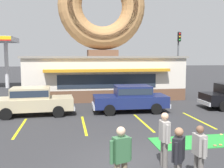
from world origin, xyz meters
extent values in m
plane|color=#2D2D30|center=(0.00, 0.00, 0.00)|extent=(160.00, 160.00, 0.00)
cube|color=brown|center=(0.96, 14.00, 0.45)|extent=(12.00, 6.00, 0.90)
cube|color=silver|center=(0.96, 14.00, 2.05)|extent=(12.00, 6.00, 2.30)
cube|color=gray|center=(0.96, 14.00, 3.28)|extent=(12.30, 6.30, 0.16)
cube|color=orange|center=(0.96, 10.70, 2.35)|extent=(9.00, 0.60, 0.20)
cube|color=#232D3D|center=(0.96, 10.98, 1.55)|extent=(7.20, 0.03, 1.00)
cube|color=brown|center=(0.96, 14.00, 3.61)|extent=(2.40, 1.80, 0.50)
torus|color=#B27F4C|center=(0.96, 14.00, 7.41)|extent=(7.10, 1.90, 7.10)
torus|color=#9E6B42|center=(0.96, 13.57, 7.41)|extent=(6.25, 1.05, 6.24)
cube|color=green|center=(3.19, 1.69, 0.01)|extent=(3.75, 1.52, 0.03)
torus|color=#D17F47|center=(1.96, 2.31, 0.05)|extent=(0.13, 0.13, 0.04)
torus|color=#E5C666|center=(4.53, 2.32, 0.05)|extent=(0.13, 0.13, 0.04)
torus|color=#D8667F|center=(2.47, 1.95, 0.05)|extent=(0.13, 0.13, 0.04)
torus|color=brown|center=(1.62, 1.48, 0.05)|extent=(0.13, 0.13, 0.04)
torus|color=#D17F47|center=(3.25, 1.92, 0.05)|extent=(0.13, 0.13, 0.04)
torus|color=#D17F47|center=(3.75, 1.12, 0.05)|extent=(0.13, 0.13, 0.04)
torus|color=brown|center=(3.60, 2.01, 0.05)|extent=(0.13, 0.13, 0.04)
torus|color=#A5724C|center=(3.50, 1.09, 0.05)|extent=(0.13, 0.13, 0.04)
torus|color=#A5724C|center=(1.96, 1.67, 0.05)|extent=(0.13, 0.13, 0.04)
sphere|color=white|center=(2.63, 1.80, 0.05)|extent=(0.04, 0.04, 0.04)
cube|color=silver|center=(6.62, 7.61, 0.42)|extent=(0.17, 1.67, 0.24)
cylinder|color=black|center=(7.52, 8.45, 0.32)|extent=(0.65, 0.25, 0.64)
cylinder|color=black|center=(7.45, 6.69, 0.32)|extent=(0.65, 0.25, 0.64)
cube|color=#BCAD89|center=(-3.83, 7.66, 0.66)|extent=(4.48, 1.96, 0.68)
cube|color=#BCAD89|center=(-3.98, 7.66, 1.30)|extent=(2.17, 1.66, 0.60)
cube|color=#232D3D|center=(-3.98, 7.66, 1.32)|extent=(2.09, 1.68, 0.36)
cube|color=silver|center=(-1.60, 7.77, 0.42)|extent=(0.18, 1.67, 0.24)
cylinder|color=black|center=(-2.50, 8.60, 0.32)|extent=(0.65, 0.25, 0.64)
cylinder|color=black|center=(-2.42, 6.85, 0.32)|extent=(0.65, 0.25, 0.64)
cylinder|color=black|center=(-5.23, 8.48, 0.32)|extent=(0.65, 0.25, 0.64)
cylinder|color=black|center=(-5.15, 6.72, 0.32)|extent=(0.65, 0.25, 0.64)
cube|color=navy|center=(1.81, 7.61, 0.66)|extent=(4.45, 1.88, 0.68)
cube|color=navy|center=(1.96, 7.61, 1.30)|extent=(2.14, 1.62, 0.60)
cube|color=#232D3D|center=(1.96, 7.61, 1.32)|extent=(2.06, 1.64, 0.36)
cube|color=silver|center=(-0.42, 7.68, 0.42)|extent=(0.15, 1.67, 0.24)
cube|color=silver|center=(4.04, 7.55, 0.42)|extent=(0.15, 1.67, 0.24)
cylinder|color=black|center=(0.42, 6.77, 0.32)|extent=(0.65, 0.24, 0.64)
cylinder|color=black|center=(0.47, 8.53, 0.32)|extent=(0.65, 0.24, 0.64)
cylinder|color=black|center=(3.15, 6.70, 0.32)|extent=(0.65, 0.24, 0.64)
cylinder|color=black|center=(3.20, 8.45, 0.32)|extent=(0.65, 0.24, 0.64)
cube|color=black|center=(0.77, -1.76, 1.10)|extent=(0.42, 0.45, 0.59)
cylinder|color=black|center=(0.92, -1.56, 1.07)|extent=(0.10, 0.10, 0.54)
cylinder|color=black|center=(0.62, -1.96, 1.07)|extent=(0.10, 0.10, 0.54)
sphere|color=#9E7051|center=(0.77, -1.76, 1.54)|extent=(0.22, 0.22, 0.22)
cylinder|color=slate|center=(1.53, -1.27, 0.38)|extent=(0.15, 0.15, 0.76)
cube|color=gray|center=(1.53, -1.37, 1.04)|extent=(0.25, 0.39, 0.56)
cylinder|color=gray|center=(1.54, -1.62, 1.01)|extent=(0.10, 0.10, 0.51)
cylinder|color=gray|center=(1.52, -1.12, 1.01)|extent=(0.10, 0.10, 0.51)
sphere|color=brown|center=(1.53, -1.37, 1.45)|extent=(0.20, 0.20, 0.20)
cylinder|color=slate|center=(0.95, -0.43, 0.42)|extent=(0.15, 0.15, 0.83)
cylinder|color=slate|center=(0.96, -0.23, 0.42)|extent=(0.15, 0.15, 0.83)
cube|color=gray|center=(0.96, -0.33, 1.14)|extent=(0.25, 0.39, 0.61)
cylinder|color=gray|center=(0.95, -0.58, 1.11)|extent=(0.10, 0.10, 0.56)
cylinder|color=gray|center=(0.96, -0.08, 1.11)|extent=(0.10, 0.10, 0.56)
sphere|color=tan|center=(0.96, -0.33, 1.58)|extent=(0.22, 0.22, 0.22)
cube|color=#386B42|center=(-0.65, -1.63, 1.14)|extent=(0.44, 0.35, 0.61)
cylinder|color=#386B42|center=(-0.41, -1.56, 1.11)|extent=(0.10, 0.10, 0.56)
cylinder|color=#386B42|center=(-0.88, -1.71, 1.11)|extent=(0.10, 0.10, 0.56)
sphere|color=beige|center=(-0.65, -1.63, 1.59)|extent=(0.22, 0.22, 0.22)
cylinder|color=#232833|center=(6.82, 11.42, 0.47)|extent=(0.56, 0.56, 0.95)
torus|color=black|center=(6.82, 11.42, 0.95)|extent=(0.57, 0.57, 0.05)
cylinder|color=#595B60|center=(9.08, 17.36, 2.90)|extent=(0.16, 0.16, 5.80)
cube|color=black|center=(9.08, 17.18, 5.25)|extent=(0.28, 0.24, 0.90)
sphere|color=red|center=(9.08, 17.06, 5.55)|extent=(0.18, 0.18, 0.18)
sphere|color=orange|center=(9.08, 17.06, 5.25)|extent=(0.18, 0.18, 0.18)
sphere|color=green|center=(9.08, 17.06, 4.95)|extent=(0.18, 0.18, 0.18)
cylinder|color=silver|center=(-8.21, 21.36, 2.40)|extent=(0.40, 0.40, 4.80)
cube|color=yellow|center=(-4.14, 5.00, 0.00)|extent=(0.12, 3.60, 0.01)
cube|color=yellow|center=(-1.14, 5.00, 0.00)|extent=(0.12, 3.60, 0.01)
cube|color=yellow|center=(1.86, 5.00, 0.00)|extent=(0.12, 3.60, 0.01)
cube|color=yellow|center=(4.86, 5.00, 0.00)|extent=(0.12, 3.60, 0.01)
camera|label=1|loc=(-1.87, -7.60, 3.38)|focal=42.00mm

